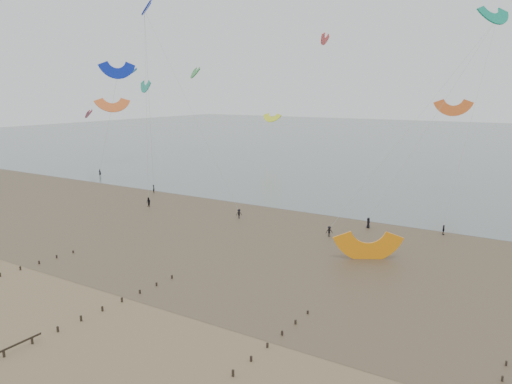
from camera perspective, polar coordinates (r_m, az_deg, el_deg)
ground at (r=56.55m, az=-21.01°, el=-12.22°), size 500.00×500.00×0.00m
sea_and_shore at (r=82.60m, az=-3.45°, el=-3.95°), size 500.00×665.00×0.03m
kitesurfer_lead at (r=111.12m, az=-11.60°, el=0.34°), size 0.79×0.74×1.82m
kitesurfers at (r=83.24m, az=13.94°, el=-3.55°), size 135.99×21.21×1.84m
grounded_kite at (r=68.60m, az=12.63°, el=-7.49°), size 9.61×9.02×4.20m
kites_airborne at (r=135.09m, az=8.83°, el=11.53°), size 242.48×117.69×33.62m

